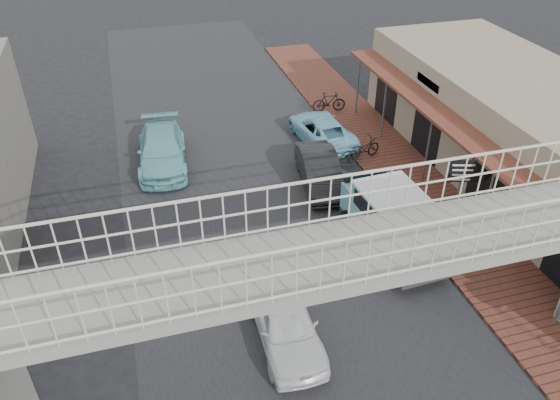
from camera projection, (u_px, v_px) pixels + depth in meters
ground at (299, 301)px, 16.82m from camera, size 120.00×120.00×0.00m
road_strip at (299, 300)px, 16.81m from camera, size 10.00×60.00×0.01m
sidewalk at (438, 212)px, 20.67m from camera, size 3.00×40.00×0.10m
shophouse_row at (535, 138)px, 21.40m from camera, size 7.20×18.00×4.00m
footbridge at (358, 321)px, 11.85m from camera, size 16.40×2.40×6.34m
white_hatchback at (285, 321)px, 15.21m from camera, size 1.68×4.02×1.36m
dark_sedan at (320, 170)px, 21.98m from camera, size 1.97×4.25×1.35m
angkot_curb at (321, 129)px, 25.14m from camera, size 2.37×4.54×1.22m
angkot_far at (162, 150)px, 23.32m from camera, size 2.41×5.02×1.41m
angkot_van at (396, 219)px, 18.04m from camera, size 2.26×4.53×2.17m
motorcycle_near at (363, 149)px, 23.62m from camera, size 1.96×1.25×0.97m
motorcycle_far at (329, 102)px, 27.71m from camera, size 1.75×0.71×1.02m
arrow_sign at (484, 172)px, 18.48m from camera, size 1.74×1.16×2.88m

